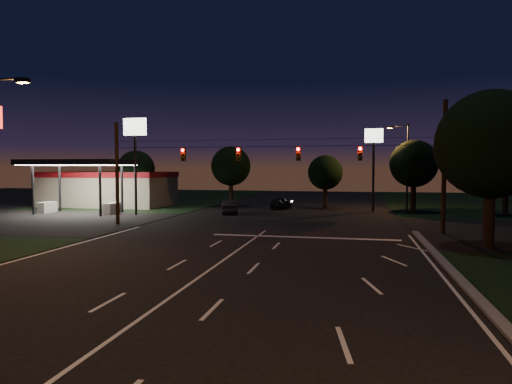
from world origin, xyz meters
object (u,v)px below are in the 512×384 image
(tree_right_near, at_px, (490,146))
(car_oncoming_b, at_px, (229,207))
(car_oncoming_a, at_px, (281,203))
(utility_pole_right, at_px, (443,234))

(tree_right_near, xyz_separation_m, car_oncoming_b, (-19.32, 15.09, -5.00))
(car_oncoming_a, bearing_deg, tree_right_near, 135.98)
(utility_pole_right, bearing_deg, tree_right_near, -72.47)
(utility_pole_right, relative_size, car_oncoming_b, 2.19)
(tree_right_near, relative_size, car_oncoming_b, 2.13)
(tree_right_near, bearing_deg, car_oncoming_b, 142.02)
(utility_pole_right, distance_m, car_oncoming_b, 20.55)
(tree_right_near, xyz_separation_m, car_oncoming_a, (-15.21, 21.47, -5.05))
(tree_right_near, relative_size, car_oncoming_a, 2.37)
(tree_right_near, height_order, car_oncoming_a, tree_right_near)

